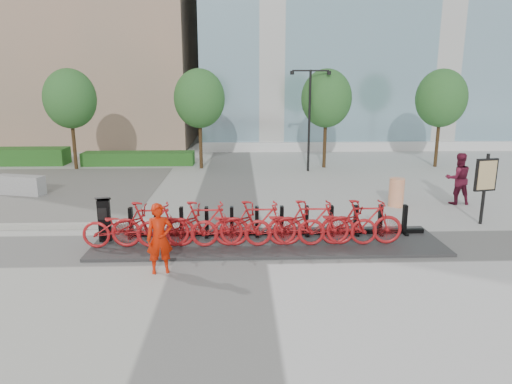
{
  "coord_description": "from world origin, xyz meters",
  "views": [
    {
      "loc": [
        0.52,
        -11.73,
        4.38
      ],
      "look_at": [
        1.0,
        1.5,
        1.2
      ],
      "focal_mm": 32.0,
      "sensor_mm": 36.0,
      "label": 1
    }
  ],
  "objects_px": {
    "map_sign": "(486,178)",
    "bike_0": "(123,227)",
    "jersey_barrier": "(20,185)",
    "kiosk": "(104,219)",
    "worker_red": "(160,239)",
    "pedestrian": "(458,179)",
    "construction_barrel": "(396,192)"
  },
  "relations": [
    {
      "from": "bike_0",
      "to": "kiosk",
      "type": "xyz_separation_m",
      "value": [
        -0.64,
        0.57,
        0.05
      ]
    },
    {
      "from": "construction_barrel",
      "to": "map_sign",
      "type": "height_order",
      "value": "map_sign"
    },
    {
      "from": "jersey_barrier",
      "to": "map_sign",
      "type": "height_order",
      "value": "map_sign"
    },
    {
      "from": "kiosk",
      "to": "map_sign",
      "type": "relative_size",
      "value": 0.57
    },
    {
      "from": "worker_red",
      "to": "construction_barrel",
      "type": "bearing_deg",
      "value": 22.6
    },
    {
      "from": "worker_red",
      "to": "pedestrian",
      "type": "bearing_deg",
      "value": 16.67
    },
    {
      "from": "construction_barrel",
      "to": "pedestrian",
      "type": "bearing_deg",
      "value": 6.77
    },
    {
      "from": "map_sign",
      "to": "bike_0",
      "type": "bearing_deg",
      "value": 178.27
    },
    {
      "from": "pedestrian",
      "to": "construction_barrel",
      "type": "height_order",
      "value": "pedestrian"
    },
    {
      "from": "construction_barrel",
      "to": "map_sign",
      "type": "relative_size",
      "value": 0.46
    },
    {
      "from": "worker_red",
      "to": "jersey_barrier",
      "type": "xyz_separation_m",
      "value": [
        -6.92,
        7.99,
        -0.45
      ]
    },
    {
      "from": "kiosk",
      "to": "jersey_barrier",
      "type": "relative_size",
      "value": 0.64
    },
    {
      "from": "kiosk",
      "to": "construction_barrel",
      "type": "xyz_separation_m",
      "value": [
        9.42,
        3.57,
        -0.18
      ]
    },
    {
      "from": "worker_red",
      "to": "bike_0",
      "type": "bearing_deg",
      "value": 114.67
    },
    {
      "from": "worker_red",
      "to": "jersey_barrier",
      "type": "bearing_deg",
      "value": 116.56
    },
    {
      "from": "worker_red",
      "to": "map_sign",
      "type": "height_order",
      "value": "map_sign"
    },
    {
      "from": "kiosk",
      "to": "worker_red",
      "type": "relative_size",
      "value": 0.76
    },
    {
      "from": "pedestrian",
      "to": "map_sign",
      "type": "height_order",
      "value": "map_sign"
    },
    {
      "from": "pedestrian",
      "to": "map_sign",
      "type": "distance_m",
      "value": 2.57
    },
    {
      "from": "construction_barrel",
      "to": "jersey_barrier",
      "type": "distance_m",
      "value": 14.65
    },
    {
      "from": "kiosk",
      "to": "bike_0",
      "type": "bearing_deg",
      "value": -51.07
    },
    {
      "from": "jersey_barrier",
      "to": "map_sign",
      "type": "bearing_deg",
      "value": -0.4
    },
    {
      "from": "kiosk",
      "to": "pedestrian",
      "type": "distance_m",
      "value": 12.4
    },
    {
      "from": "pedestrian",
      "to": "jersey_barrier",
      "type": "distance_m",
      "value": 16.96
    },
    {
      "from": "pedestrian",
      "to": "map_sign",
      "type": "bearing_deg",
      "value": 84.03
    },
    {
      "from": "bike_0",
      "to": "worker_red",
      "type": "distance_m",
      "value": 1.97
    },
    {
      "from": "bike_0",
      "to": "jersey_barrier",
      "type": "distance_m",
      "value": 8.61
    },
    {
      "from": "kiosk",
      "to": "jersey_barrier",
      "type": "xyz_separation_m",
      "value": [
        -5.04,
        5.9,
        -0.31
      ]
    },
    {
      "from": "bike_0",
      "to": "worker_red",
      "type": "xyz_separation_m",
      "value": [
        1.24,
        -1.53,
        0.2
      ]
    },
    {
      "from": "worker_red",
      "to": "jersey_barrier",
      "type": "distance_m",
      "value": 10.58
    },
    {
      "from": "worker_red",
      "to": "pedestrian",
      "type": "relative_size",
      "value": 0.88
    },
    {
      "from": "construction_barrel",
      "to": "jersey_barrier",
      "type": "relative_size",
      "value": 0.52
    }
  ]
}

